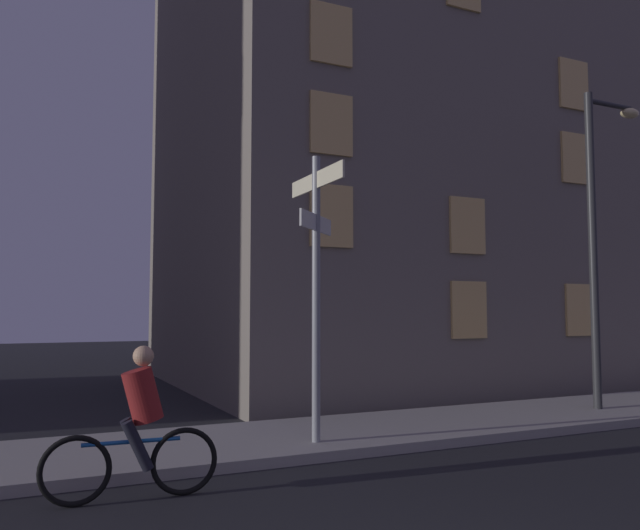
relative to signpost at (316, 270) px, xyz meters
name	(u,v)px	position (x,y,z in m)	size (l,w,h in m)	color
sidewalk_kerb	(207,447)	(-1.38, 0.67, -2.49)	(40.00, 2.58, 0.14)	#9E9991
signpost	(316,270)	(0.00, 0.00, 0.00)	(0.90, 1.73, 4.08)	gray
street_lamp	(599,221)	(6.26, 0.47, 1.16)	(1.46, 0.28, 6.09)	#2D2D30
cyclist	(137,428)	(-2.66, -1.26, -1.81)	(1.82, 0.34, 1.61)	black
building_right_block	(403,147)	(6.32, 7.49, 4.30)	(12.89, 9.99, 13.72)	slate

